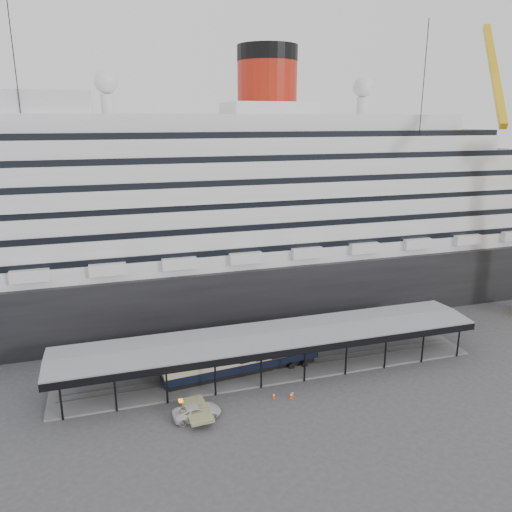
# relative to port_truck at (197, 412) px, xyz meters

# --- Properties ---
(ground) EXTENTS (200.00, 200.00, 0.00)m
(ground) POSITION_rel_port_truck_xyz_m (11.68, 3.04, -0.75)
(ground) COLOR #3A3A3D
(ground) RESTS_ON ground
(cruise_ship) EXTENTS (130.00, 30.00, 43.90)m
(cruise_ship) POSITION_rel_port_truck_xyz_m (11.73, 35.04, 17.60)
(cruise_ship) COLOR black
(cruise_ship) RESTS_ON ground
(platform_canopy) EXTENTS (56.00, 9.18, 5.30)m
(platform_canopy) POSITION_rel_port_truck_xyz_m (11.68, 8.04, 1.62)
(platform_canopy) COLOR slate
(platform_canopy) RESTS_ON ground
(port_truck) EXTENTS (5.55, 2.87, 1.49)m
(port_truck) POSITION_rel_port_truck_xyz_m (0.00, 0.00, 0.00)
(port_truck) COLOR silver
(port_truck) RESTS_ON ground
(pullman_carriage) EXTENTS (21.23, 4.80, 20.68)m
(pullman_carriage) POSITION_rel_port_truck_xyz_m (7.53, 8.04, 1.78)
(pullman_carriage) COLOR black
(pullman_carriage) RESTS_ON ground
(traffic_cone_left) EXTENTS (0.48, 0.48, 0.74)m
(traffic_cone_left) POSITION_rel_port_truck_xyz_m (9.51, 1.23, -0.38)
(traffic_cone_left) COLOR #DE4C0C
(traffic_cone_left) RESTS_ON ground
(traffic_cone_mid) EXTENTS (0.42, 0.42, 0.82)m
(traffic_cone_mid) POSITION_rel_port_truck_xyz_m (11.46, 0.58, -0.34)
(traffic_cone_mid) COLOR #F2400D
(traffic_cone_mid) RESTS_ON ground
(traffic_cone_right) EXTENTS (0.47, 0.47, 0.72)m
(traffic_cone_right) POSITION_rel_port_truck_xyz_m (11.81, 0.99, -0.39)
(traffic_cone_right) COLOR #E7460C
(traffic_cone_right) RESTS_ON ground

